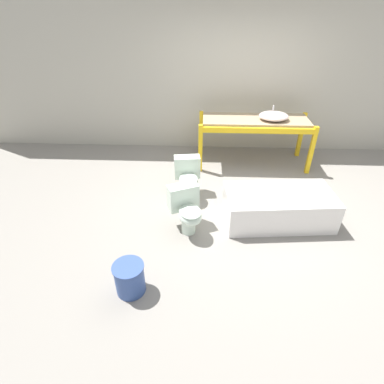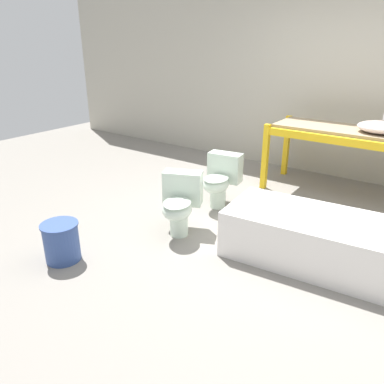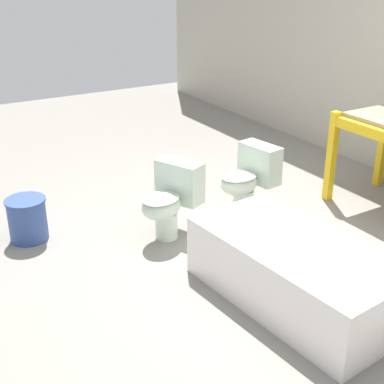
# 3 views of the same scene
# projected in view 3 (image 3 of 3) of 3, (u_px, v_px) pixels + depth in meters

# --- Properties ---
(ground_plane) EXTENTS (12.00, 12.00, 0.00)m
(ground_plane) POSITION_uv_depth(u_px,v_px,m) (289.00, 259.00, 4.11)
(ground_plane) COLOR gray
(bathtub_main) EXTENTS (1.50, 0.85, 0.44)m
(bathtub_main) POSITION_uv_depth(u_px,v_px,m) (295.00, 267.00, 3.52)
(bathtub_main) COLOR white
(bathtub_main) RESTS_ON ground_plane
(toilet_near) EXTENTS (0.52, 0.61, 0.61)m
(toilet_near) POSITION_uv_depth(u_px,v_px,m) (170.00, 197.00, 4.34)
(toilet_near) COLOR silver
(toilet_near) RESTS_ON ground_plane
(toilet_far) EXTENTS (0.41, 0.56, 0.61)m
(toilet_far) POSITION_uv_depth(u_px,v_px,m) (249.00, 177.00, 4.75)
(toilet_far) COLOR silver
(toilet_far) RESTS_ON ground_plane
(bucket_white) EXTENTS (0.33, 0.33, 0.36)m
(bucket_white) POSITION_uv_depth(u_px,v_px,m) (27.00, 218.00, 4.33)
(bucket_white) COLOR #334C8C
(bucket_white) RESTS_ON ground_plane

